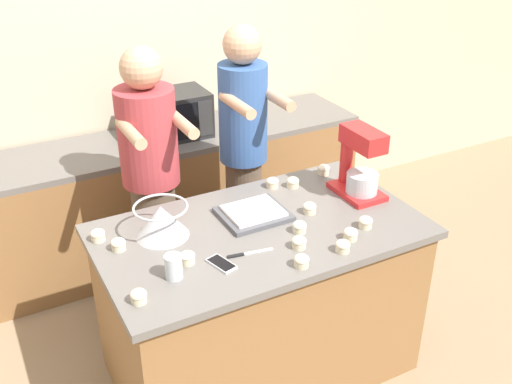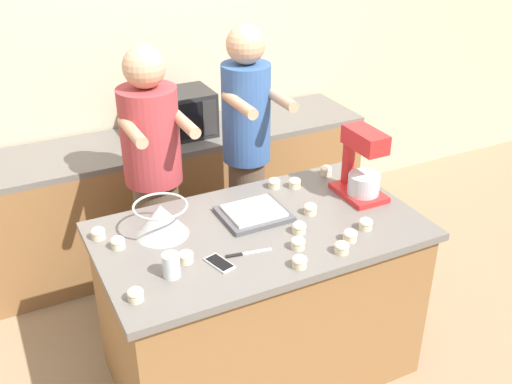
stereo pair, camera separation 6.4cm
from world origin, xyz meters
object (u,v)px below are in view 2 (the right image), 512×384
cupcake_2 (186,256)px  cupcake_13 (326,170)px  cell_phone (219,263)px  cupcake_0 (350,235)px  microwave_oven (177,114)px  cupcake_12 (298,243)px  person_left (155,183)px  person_right (247,157)px  knife (246,253)px  cupcake_7 (295,183)px  cupcake_6 (342,247)px  cupcake_11 (98,233)px  cupcake_3 (118,242)px  baking_tray (254,213)px  cupcake_9 (366,224)px  cupcake_1 (274,183)px  drinking_glass (171,266)px  stand_mixer (361,167)px  cupcake_10 (299,227)px  cupcake_5 (299,261)px  cupcake_4 (135,294)px  cupcake_8 (310,209)px  mixing_bowl (161,219)px

cupcake_2 → cupcake_13: size_ratio=1.00×
cell_phone → cupcake_0: (0.63, -0.10, 0.02)m
microwave_oven → cupcake_12: (0.01, -1.60, -0.09)m
person_left → person_right: person_right is taller
knife → cupcake_7: cupcake_7 is taller
knife → cupcake_12: 0.25m
cupcake_13 → cupcake_6: bearing=-117.4°
cupcake_0 → cupcake_11: same height
person_left → cupcake_7: bearing=-33.1°
cupcake_3 → cupcake_11: size_ratio=1.00×
baking_tray → cupcake_9: size_ratio=4.82×
person_right → cupcake_3: size_ratio=25.02×
cupcake_1 → drinking_glass: bearing=-146.0°
cupcake_1 → cupcake_12: 0.62m
cell_phone → cupcake_11: size_ratio=2.27×
stand_mixer → cupcake_10: 0.54m
baking_tray → drinking_glass: drinking_glass is taller
knife → cupcake_2: size_ratio=3.18×
person_right → cupcake_2: bearing=-130.2°
person_left → cupcake_5: (0.31, -1.11, 0.05)m
cupcake_4 → cupcake_5: 0.72m
cupcake_5 → person_right: bearing=75.9°
cupcake_9 → knife: bearing=174.1°
cell_phone → cupcake_5: (0.31, -0.18, 0.02)m
cupcake_5 → cupcake_2: bearing=149.0°
cupcake_11 → cell_phone: bearing=-46.7°
person_right → microwave_oven: size_ratio=3.59×
person_left → cupcake_13: 0.99m
cupcake_2 → cupcake_11: bearing=129.2°
baking_tray → cupcake_6: (0.21, -0.48, 0.01)m
stand_mixer → cell_phone: stand_mixer is taller
baking_tray → cupcake_13: bearing=21.9°
cupcake_0 → cupcake_12: 0.26m
cupcake_7 → cupcake_8: same height
cupcake_2 → cupcake_4: size_ratio=1.00×
baking_tray → knife: bearing=-122.6°
cupcake_9 → cell_phone: bearing=176.7°
cupcake_2 → cupcake_5: bearing=-31.0°
drinking_glass → cupcake_8: 0.84m
cupcake_9 → cupcake_7: bearing=99.8°
cupcake_12 → cupcake_13: 0.80m
baking_tray → cupcake_8: cupcake_8 is taller
drinking_glass → person_right: bearing=48.7°
microwave_oven → cupcake_3: (-0.74, -1.22, -0.09)m
cupcake_10 → cupcake_6: bearing=-69.8°
cupcake_13 → mixing_bowl: bearing=-169.8°
baking_tray → cupcake_9: bearing=-39.3°
mixing_bowl → cell_phone: size_ratio=1.68×
cupcake_11 → cupcake_13: (1.34, 0.09, 0.00)m
cupcake_2 → cupcake_10: size_ratio=1.00×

